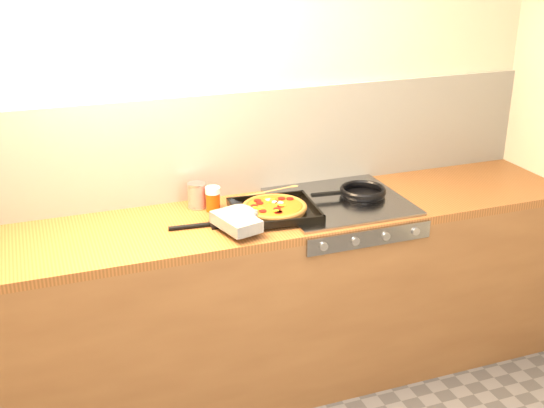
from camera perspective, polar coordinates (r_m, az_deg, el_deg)
name	(u,v)px	position (r m, az deg, el deg)	size (l,w,h in m)	color
room_shell	(230,145)	(3.25, -3.55, 4.95)	(3.20, 3.20, 3.20)	white
counter_run	(251,302)	(3.28, -1.77, -8.22)	(3.20, 0.62, 0.90)	brown
stovetop	(340,202)	(3.24, 5.70, 0.19)	(0.60, 0.56, 0.02)	gray
pizza_on_tray	(264,211)	(3.02, -0.71, -0.62)	(0.51, 0.42, 0.06)	black
frying_pan	(362,192)	(3.28, 7.52, 0.98)	(0.38, 0.24, 0.04)	black
tomato_can	(197,195)	(3.16, -6.31, 0.72)	(0.10, 0.10, 0.12)	#A4100D
juice_glass	(213,199)	(3.12, -4.97, 0.44)	(0.07, 0.07, 0.11)	#C5410B
wooden_spoon	(278,190)	(3.35, 0.50, 1.15)	(0.30, 0.07, 0.02)	#9A7041
black_spatula	(203,225)	(2.97, -5.82, -1.80)	(0.28, 0.09, 0.02)	black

